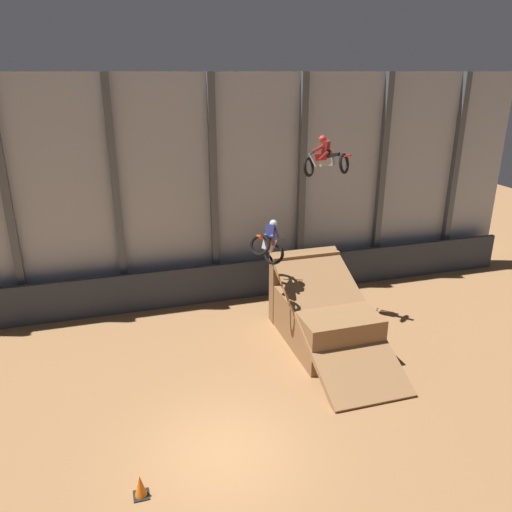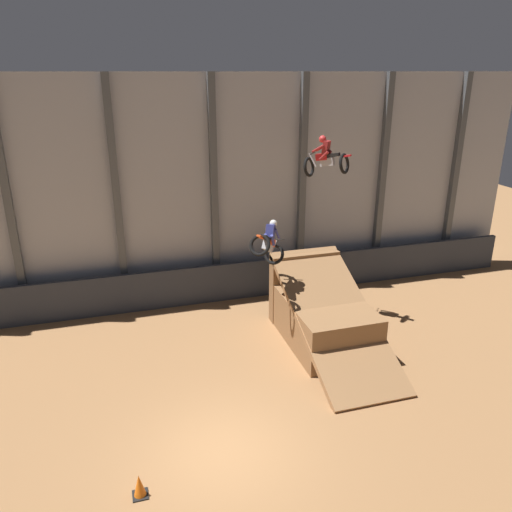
{
  "view_description": "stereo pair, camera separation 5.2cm",
  "coord_description": "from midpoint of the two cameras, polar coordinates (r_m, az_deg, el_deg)",
  "views": [
    {
      "loc": [
        -2.16,
        -9.99,
        9.17
      ],
      "look_at": [
        2.46,
        5.36,
        3.21
      ],
      "focal_mm": 35.0,
      "sensor_mm": 36.0,
      "label": 1
    },
    {
      "loc": [
        -2.11,
        -10.0,
        9.17
      ],
      "look_at": [
        2.46,
        5.36,
        3.21
      ],
      "focal_mm": 35.0,
      "sensor_mm": 36.0,
      "label": 2
    }
  ],
  "objects": [
    {
      "name": "arena_back_wall",
      "position": [
        20.22,
        -10.34,
        6.94
      ],
      "size": [
        32.0,
        0.4,
        9.15
      ],
      "color": "#A3A8B2",
      "rests_on": "ground_plane"
    },
    {
      "name": "ground_plane",
      "position": [
        13.73,
        -3.76,
        -21.54
      ],
      "size": [
        60.0,
        60.0,
        0.0
      ],
      "primitive_type": "plane",
      "color": "#996B42"
    },
    {
      "name": "rider_bike_right_air",
      "position": [
        18.43,
        7.88,
        10.94
      ],
      "size": [
        1.61,
        1.7,
        1.57
      ],
      "rotation": [
        -0.18,
        0.0,
        0.72
      ],
      "color": "black"
    },
    {
      "name": "dirt_ramp",
      "position": [
        18.19,
        7.41,
        -6.61
      ],
      "size": [
        2.68,
        6.15,
        2.88
      ],
      "color": "olive",
      "rests_on": "ground_plane"
    },
    {
      "name": "rider_bike_left_air",
      "position": [
        16.8,
        1.35,
        1.45
      ],
      "size": [
        1.66,
        1.73,
        1.68
      ],
      "rotation": [
        -0.54,
        0.0,
        -0.73
      ],
      "color": "black"
    },
    {
      "name": "lower_barrier",
      "position": [
        20.76,
        -9.45,
        -3.63
      ],
      "size": [
        31.36,
        0.2,
        1.63
      ],
      "color": "#2D333D",
      "rests_on": "ground_plane"
    },
    {
      "name": "traffic_cone_near_ramp",
      "position": [
        12.8,
        -13.2,
        -24.24
      ],
      "size": [
        0.36,
        0.36,
        0.58
      ],
      "color": "black",
      "rests_on": "ground_plane"
    }
  ]
}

